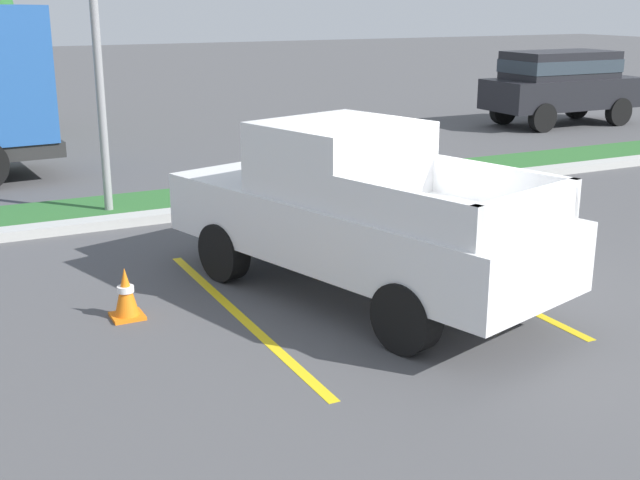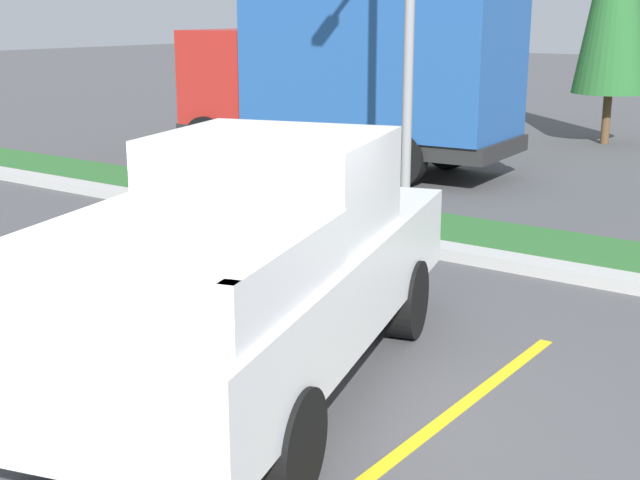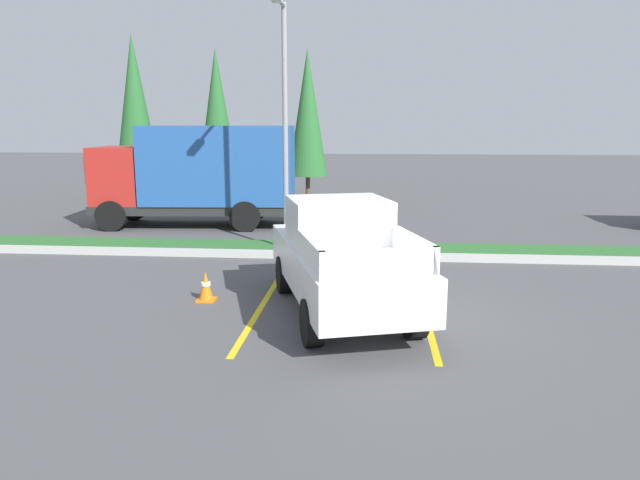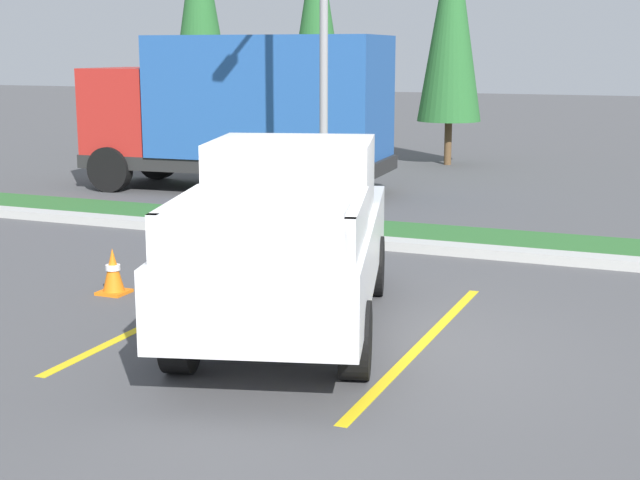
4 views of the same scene
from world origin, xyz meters
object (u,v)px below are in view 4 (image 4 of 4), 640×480
at_px(traffic_cone, 113,272).
at_px(pickup_truck_main, 290,237).
at_px(cypress_tree_left_inner, 317,18).
at_px(cypress_tree_center, 451,19).
at_px(street_light, 320,5).
at_px(cargo_truck_distant, 242,108).
at_px(cypress_tree_leftmost, 200,7).

bearing_deg(traffic_cone, pickup_truck_main, -9.25).
bearing_deg(cypress_tree_left_inner, cypress_tree_center, -10.48).
relative_size(pickup_truck_main, street_light, 0.85).
bearing_deg(cypress_tree_left_inner, pickup_truck_main, -68.17).
distance_m(pickup_truck_main, cargo_truck_distant, 10.56).
xyz_separation_m(cargo_truck_distant, traffic_cone, (2.59, -8.67, -1.56)).
distance_m(street_light, cypress_tree_left_inner, 12.13).
distance_m(pickup_truck_main, traffic_cone, 2.84).
bearing_deg(cargo_truck_distant, cypress_tree_center, 65.19).
bearing_deg(street_light, cypress_tree_left_inner, 113.06).
height_order(pickup_truck_main, cypress_tree_leftmost, cypress_tree_leftmost).
distance_m(cargo_truck_distant, cypress_tree_leftmost, 8.81).
height_order(pickup_truck_main, cargo_truck_distant, cargo_truck_distant).
distance_m(pickup_truck_main, cypress_tree_leftmost, 19.24).
distance_m(street_light, cypress_tree_center, 10.38).
relative_size(cargo_truck_distant, traffic_cone, 11.58).
xyz_separation_m(street_light, cypress_tree_left_inner, (-4.75, 11.15, 0.20)).
bearing_deg(pickup_truck_main, cargo_truck_distant, 120.14).
relative_size(cargo_truck_distant, street_light, 1.06).
distance_m(pickup_truck_main, cypress_tree_center, 15.99).
relative_size(cargo_truck_distant, cypress_tree_center, 1.04).
height_order(cargo_truck_distant, cypress_tree_center, cypress_tree_center).
relative_size(pickup_truck_main, traffic_cone, 9.23).
height_order(street_light, cypress_tree_left_inner, cypress_tree_left_inner).
height_order(street_light, traffic_cone, street_light).
relative_size(street_light, cypress_tree_center, 0.98).
xyz_separation_m(street_light, traffic_cone, (-0.90, -4.75, -3.52)).
bearing_deg(cargo_truck_distant, cypress_tree_left_inner, 99.87).
bearing_deg(cypress_tree_center, street_light, -87.21).
bearing_deg(street_light, cargo_truck_distant, 131.71).
bearing_deg(cypress_tree_left_inner, traffic_cone, -76.41).
distance_m(street_light, traffic_cone, 5.99).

